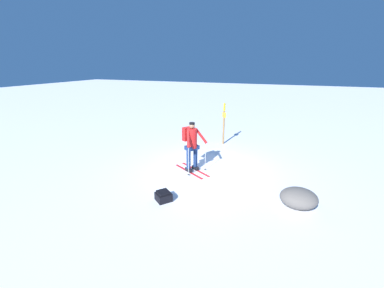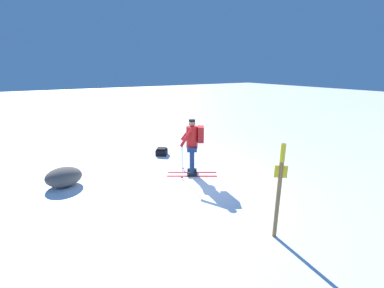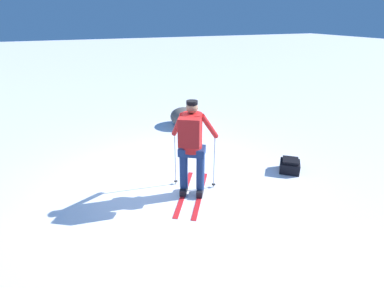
% 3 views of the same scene
% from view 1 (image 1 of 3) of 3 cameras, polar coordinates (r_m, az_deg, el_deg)
% --- Properties ---
extents(ground_plane, '(80.00, 80.00, 0.00)m').
position_cam_1_polar(ground_plane, '(9.47, 3.42, -5.67)').
color(ground_plane, white).
extents(skier, '(1.56, 1.17, 1.79)m').
position_cam_1_polar(skier, '(9.01, -0.12, 0.26)').
color(skier, red).
rests_on(skier, ground_plane).
extents(dropped_backpack, '(0.56, 0.56, 0.29)m').
position_cam_1_polar(dropped_backpack, '(7.45, -6.35, -11.45)').
color(dropped_backpack, black).
rests_on(dropped_backpack, ground_plane).
extents(trail_marker, '(0.20, 0.17, 1.96)m').
position_cam_1_polar(trail_marker, '(12.17, 7.11, 5.26)').
color(trail_marker, olive).
rests_on(trail_marker, ground_plane).
extents(rock_boulder, '(0.98, 0.84, 0.54)m').
position_cam_1_polar(rock_boulder, '(7.61, 22.63, -11.03)').
color(rock_boulder, '#5B5651').
rests_on(rock_boulder, ground_plane).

